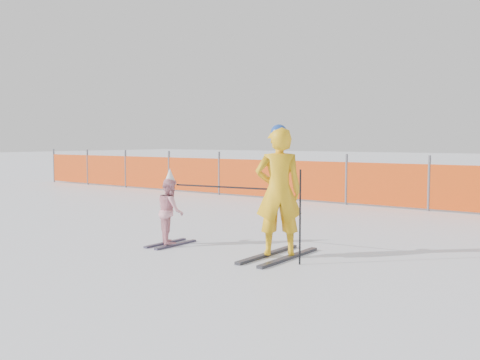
{
  "coord_description": "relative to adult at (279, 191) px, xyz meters",
  "views": [
    {
      "loc": [
        4.68,
        -5.86,
        1.6
      ],
      "look_at": [
        0.0,
        0.5,
        1.0
      ],
      "focal_mm": 40.0,
      "sensor_mm": 36.0,
      "label": 1
    }
  ],
  "objects": [
    {
      "name": "ground",
      "position": [
        -0.85,
        -0.22,
        -0.9
      ],
      "size": [
        120.0,
        120.0,
        0.0
      ],
      "primitive_type": "plane",
      "color": "white",
      "rests_on": "ground"
    },
    {
      "name": "ski_poles",
      "position": [
        -0.3,
        -0.16,
        -0.11
      ],
      "size": [
        2.12,
        0.23,
        1.22
      ],
      "color": "black",
      "rests_on": "ground"
    },
    {
      "name": "child",
      "position": [
        -1.78,
        -0.24,
        -0.37
      ],
      "size": [
        0.61,
        0.85,
        1.17
      ],
      "color": "black",
      "rests_on": "ground"
    },
    {
      "name": "safety_fence",
      "position": [
        -5.02,
        6.0,
        -0.34
      ],
      "size": [
        17.78,
        0.06,
        1.25
      ],
      "color": "#595960",
      "rests_on": "ground"
    },
    {
      "name": "adult",
      "position": [
        0.0,
        0.0,
        0.0
      ],
      "size": [
        0.75,
        1.42,
        1.8
      ],
      "color": "black",
      "rests_on": "ground"
    }
  ]
}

